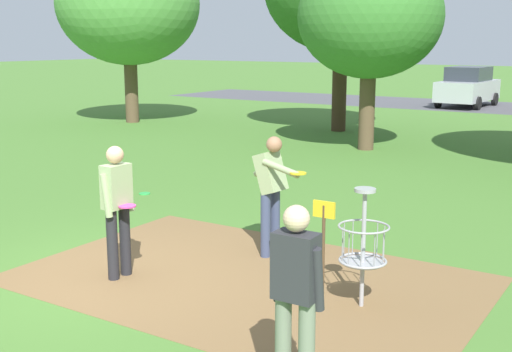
% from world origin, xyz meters
% --- Properties ---
extents(ground_plane, '(160.00, 160.00, 0.00)m').
position_xyz_m(ground_plane, '(0.00, 0.00, 0.00)').
color(ground_plane, '#47752D').
extents(dirt_tee_pad, '(5.74, 3.77, 0.01)m').
position_xyz_m(dirt_tee_pad, '(1.65, 1.09, 0.00)').
color(dirt_tee_pad, brown).
rests_on(dirt_tee_pad, ground).
extents(disc_golf_basket, '(0.98, 0.58, 1.39)m').
position_xyz_m(disc_golf_basket, '(3.17, 1.08, 0.75)').
color(disc_golf_basket, '#9E9EA3').
rests_on(disc_golf_basket, ground).
extents(player_throwing, '(0.47, 0.40, 1.71)m').
position_xyz_m(player_throwing, '(3.58, -1.12, 0.97)').
color(player_throwing, slate).
rests_on(player_throwing, ground).
extents(player_waiting_left, '(0.41, 0.47, 1.71)m').
position_xyz_m(player_waiting_left, '(0.22, 0.28, 0.97)').
color(player_waiting_left, '#232328').
rests_on(player_waiting_left, ground).
extents(player_waiting_right, '(1.07, 0.58, 1.71)m').
position_xyz_m(player_waiting_right, '(1.40, 2.08, 0.99)').
color(player_waiting_right, '#384260').
rests_on(player_waiting_right, ground).
extents(frisbee_far_left, '(0.22, 0.22, 0.02)m').
position_xyz_m(frisbee_far_left, '(-2.71, 3.99, 0.01)').
color(frisbee_far_left, green).
rests_on(frisbee_far_left, ground).
extents(tree_mid_center, '(3.93, 3.93, 5.32)m').
position_xyz_m(tree_mid_center, '(-1.20, 11.51, 3.62)').
color(tree_mid_center, brown).
rests_on(tree_mid_center, ground).
extents(tree_mid_right, '(5.20, 5.20, 6.54)m').
position_xyz_m(tree_mid_right, '(-11.14, 12.70, 4.31)').
color(tree_mid_right, brown).
rests_on(tree_mid_right, ground).
extents(parked_car_leftmost, '(2.13, 4.28, 1.84)m').
position_xyz_m(parked_car_leftmost, '(-2.16, 25.53, 0.92)').
color(parked_car_leftmost, '#B2B7BC').
rests_on(parked_car_leftmost, ground).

